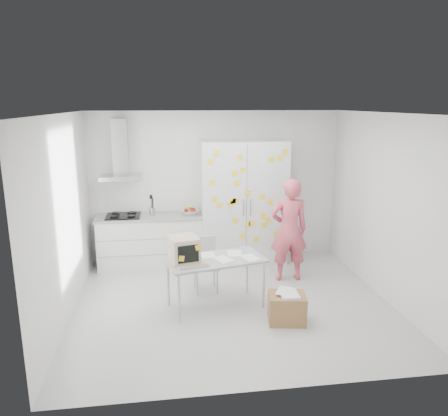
{
  "coord_description": "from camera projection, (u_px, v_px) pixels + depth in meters",
  "views": [
    {
      "loc": [
        -0.94,
        -5.76,
        2.84
      ],
      "look_at": [
        -0.02,
        0.79,
        1.23
      ],
      "focal_mm": 35.0,
      "sensor_mm": 36.0,
      "label": 1
    }
  ],
  "objects": [
    {
      "name": "desk",
      "position": [
        196.0,
        255.0,
        5.97
      ],
      "size": [
        1.46,
        0.97,
        1.07
      ],
      "rotation": [
        0.0,
        0.0,
        0.24
      ],
      "color": "#A5ACB0",
      "rests_on": "ground"
    },
    {
      "name": "walls",
      "position": [
        226.0,
        202.0,
        6.71
      ],
      "size": [
        4.52,
        4.01,
        2.7
      ],
      "color": "white",
      "rests_on": "ground"
    },
    {
      "name": "counter_run",
      "position": [
        151.0,
        240.0,
        7.7
      ],
      "size": [
        1.84,
        0.63,
        1.28
      ],
      "color": "white",
      "rests_on": "ground"
    },
    {
      "name": "ceiling",
      "position": [
        234.0,
        113.0,
        5.7
      ],
      "size": [
        4.5,
        4.0,
        0.02
      ],
      "primitive_type": "cube",
      "color": "white",
      "rests_on": "walls"
    },
    {
      "name": "range_hood",
      "position": [
        121.0,
        155.0,
        7.42
      ],
      "size": [
        0.7,
        0.48,
        1.01
      ],
      "color": "silver",
      "rests_on": "walls"
    },
    {
      "name": "chair",
      "position": [
        205.0,
        261.0,
        6.7
      ],
      "size": [
        0.39,
        0.39,
        0.83
      ],
      "rotation": [
        0.0,
        0.0,
        0.04
      ],
      "color": "#B8B9B6",
      "rests_on": "ground"
    },
    {
      "name": "person",
      "position": [
        289.0,
        230.0,
        7.01
      ],
      "size": [
        0.62,
        0.42,
        1.68
      ],
      "primitive_type": "imported",
      "rotation": [
        0.0,
        0.0,
        3.12
      ],
      "color": "#D65361",
      "rests_on": "ground"
    },
    {
      "name": "tall_cabinet",
      "position": [
        243.0,
        203.0,
        7.75
      ],
      "size": [
        1.5,
        0.68,
        2.2
      ],
      "color": "silver",
      "rests_on": "ground"
    },
    {
      "name": "cardboard_box",
      "position": [
        287.0,
        308.0,
        5.77
      ],
      "size": [
        0.54,
        0.46,
        0.42
      ],
      "rotation": [
        0.0,
        0.0,
        -0.17
      ],
      "color": "#9F7444",
      "rests_on": "ground"
    },
    {
      "name": "floor",
      "position": [
        233.0,
        304.0,
        6.34
      ],
      "size": [
        4.5,
        4.0,
        0.02
      ],
      "primitive_type": "cube",
      "color": "silver",
      "rests_on": "ground"
    }
  ]
}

